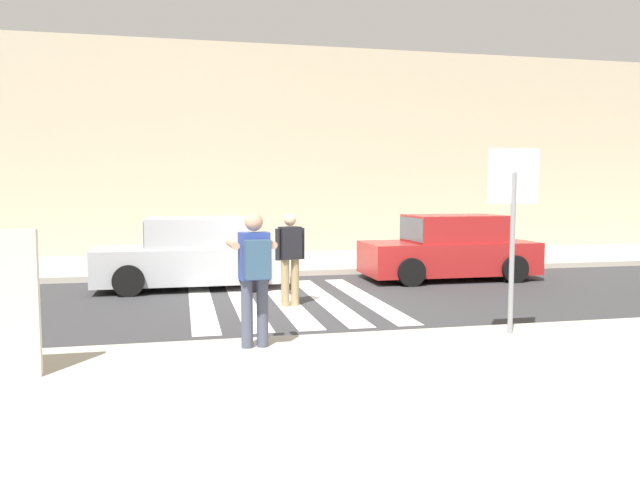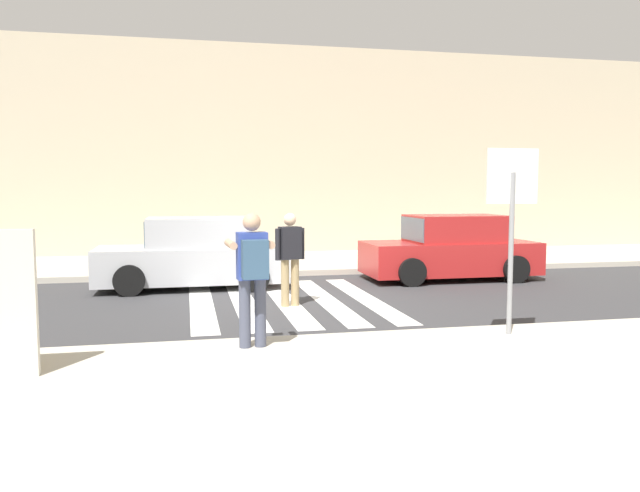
# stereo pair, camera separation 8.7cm
# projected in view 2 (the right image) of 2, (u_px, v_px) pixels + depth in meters

# --- Properties ---
(ground_plane) EXTENTS (120.00, 120.00, 0.00)m
(ground_plane) POSITION_uv_depth(u_px,v_px,m) (287.00, 303.00, 11.88)
(ground_plane) COLOR #38383A
(sidewalk_near) EXTENTS (60.00, 6.00, 0.14)m
(sidewalk_near) POSITION_uv_depth(u_px,v_px,m) (392.00, 413.00, 5.84)
(sidewalk_near) COLOR beige
(sidewalk_near) RESTS_ON ground
(sidewalk_far) EXTENTS (60.00, 4.80, 0.14)m
(sidewalk_far) POSITION_uv_depth(u_px,v_px,m) (254.00, 263.00, 17.72)
(sidewalk_far) COLOR beige
(sidewalk_far) RESTS_ON ground
(building_facade_far) EXTENTS (56.00, 4.00, 6.74)m
(building_facade_far) POSITION_uv_depth(u_px,v_px,m) (239.00, 155.00, 21.70)
(building_facade_far) COLOR beige
(building_facade_far) RESTS_ON ground
(crosswalk_stripe_0) EXTENTS (0.44, 5.20, 0.01)m
(crosswalk_stripe_0) POSITION_uv_depth(u_px,v_px,m) (202.00, 304.00, 11.74)
(crosswalk_stripe_0) COLOR silver
(crosswalk_stripe_0) RESTS_ON ground
(crosswalk_stripe_1) EXTENTS (0.44, 5.20, 0.01)m
(crosswalk_stripe_1) POSITION_uv_depth(u_px,v_px,m) (244.00, 303.00, 11.91)
(crosswalk_stripe_1) COLOR silver
(crosswalk_stripe_1) RESTS_ON ground
(crosswalk_stripe_2) EXTENTS (0.44, 5.20, 0.01)m
(crosswalk_stripe_2) POSITION_uv_depth(u_px,v_px,m) (285.00, 301.00, 12.08)
(crosswalk_stripe_2) COLOR silver
(crosswalk_stripe_2) RESTS_ON ground
(crosswalk_stripe_3) EXTENTS (0.44, 5.20, 0.01)m
(crosswalk_stripe_3) POSITION_uv_depth(u_px,v_px,m) (326.00, 299.00, 12.24)
(crosswalk_stripe_3) COLOR silver
(crosswalk_stripe_3) RESTS_ON ground
(crosswalk_stripe_4) EXTENTS (0.44, 5.20, 0.01)m
(crosswalk_stripe_4) POSITION_uv_depth(u_px,v_px,m) (365.00, 298.00, 12.41)
(crosswalk_stripe_4) COLOR silver
(crosswalk_stripe_4) RESTS_ON ground
(stop_sign) EXTENTS (0.76, 0.08, 2.58)m
(stop_sign) POSITION_uv_depth(u_px,v_px,m) (512.00, 199.00, 8.60)
(stop_sign) COLOR gray
(stop_sign) RESTS_ON sidewalk_near
(photographer_with_backpack) EXTENTS (0.61, 0.86, 1.72)m
(photographer_with_backpack) POSITION_uv_depth(u_px,v_px,m) (252.00, 268.00, 7.90)
(photographer_with_backpack) COLOR #474C60
(photographer_with_backpack) RESTS_ON sidewalk_near
(pedestrian_crossing) EXTENTS (0.57, 0.32, 1.72)m
(pedestrian_crossing) POSITION_uv_depth(u_px,v_px,m) (290.00, 254.00, 11.48)
(pedestrian_crossing) COLOR tan
(pedestrian_crossing) RESTS_ON ground
(parked_car_silver) EXTENTS (4.10, 1.92, 1.55)m
(parked_car_silver) POSITION_uv_depth(u_px,v_px,m) (194.00, 255.00, 13.70)
(parked_car_silver) COLOR #B7BABF
(parked_car_silver) RESTS_ON ground
(parked_car_red) EXTENTS (4.10, 1.92, 1.55)m
(parked_car_red) POSITION_uv_depth(u_px,v_px,m) (451.00, 249.00, 14.97)
(parked_car_red) COLOR red
(parked_car_red) RESTS_ON ground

